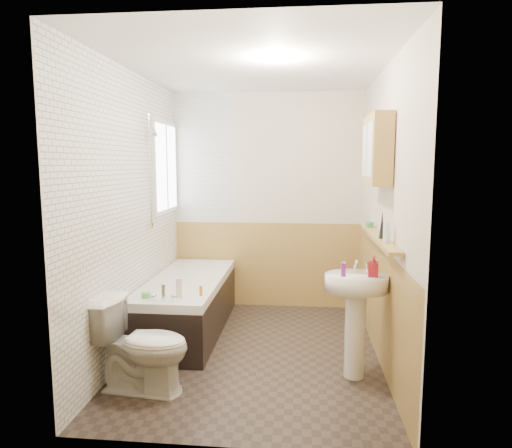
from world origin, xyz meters
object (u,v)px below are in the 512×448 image
object	(u,v)px
medicine_cabinet	(377,150)
toilet	(142,345)
bathtub	(188,303)
sink	(356,304)
pine_shelf	(377,236)

from	to	relation	value
medicine_cabinet	toilet	bearing A→B (deg)	-158.45
bathtub	toilet	size ratio (longest dim) A/B	2.49
bathtub	toilet	xyz separation A→B (m)	(-0.03, -1.25, 0.06)
bathtub	sink	xyz separation A→B (m)	(1.57, -0.87, 0.31)
sink	pine_shelf	size ratio (longest dim) A/B	0.61
toilet	sink	distance (m)	1.66
toilet	bathtub	bearing A→B (deg)	4.45
pine_shelf	medicine_cabinet	bearing A→B (deg)	171.65
sink	medicine_cabinet	world-z (taller)	medicine_cabinet
toilet	pine_shelf	distance (m)	2.07
bathtub	medicine_cabinet	world-z (taller)	medicine_cabinet
toilet	sink	xyz separation A→B (m)	(1.60, 0.38, 0.25)
bathtub	toilet	distance (m)	1.25
sink	pine_shelf	bearing A→B (deg)	53.28
sink	medicine_cabinet	distance (m)	1.26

